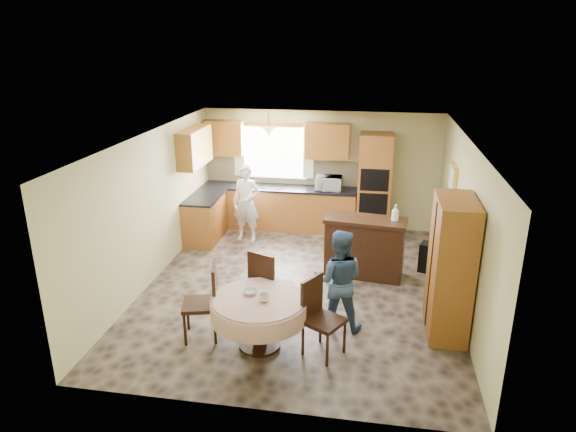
% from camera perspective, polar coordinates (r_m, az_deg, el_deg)
% --- Properties ---
extents(floor, '(5.00, 6.00, 0.01)m').
position_cam_1_polar(floor, '(8.63, 1.25, -7.90)').
color(floor, '#6B5B4B').
rests_on(floor, ground).
extents(ceiling, '(5.00, 6.00, 0.01)m').
position_cam_1_polar(ceiling, '(7.80, 1.39, 8.64)').
color(ceiling, white).
rests_on(ceiling, wall_back).
extents(wall_back, '(5.00, 0.02, 2.50)m').
position_cam_1_polar(wall_back, '(10.98, 3.60, 5.13)').
color(wall_back, tan).
rests_on(wall_back, floor).
extents(wall_front, '(5.00, 0.02, 2.50)m').
position_cam_1_polar(wall_front, '(5.44, -3.36, -10.55)').
color(wall_front, tan).
rests_on(wall_front, floor).
extents(wall_left, '(0.02, 6.00, 2.50)m').
position_cam_1_polar(wall_left, '(8.82, -14.98, 0.86)').
color(wall_left, tan).
rests_on(wall_left, floor).
extents(wall_right, '(0.02, 6.00, 2.50)m').
position_cam_1_polar(wall_right, '(8.17, 18.93, -1.03)').
color(wall_right, tan).
rests_on(wall_right, floor).
extents(window, '(1.40, 0.03, 1.10)m').
position_cam_1_polar(window, '(11.02, -1.58, 7.09)').
color(window, white).
rests_on(window, wall_back).
extents(curtain_left, '(0.22, 0.02, 1.15)m').
position_cam_1_polar(curtain_left, '(11.13, -5.46, 7.39)').
color(curtain_left, white).
rests_on(curtain_left, wall_back).
extents(curtain_right, '(0.22, 0.02, 1.15)m').
position_cam_1_polar(curtain_right, '(10.85, 2.28, 7.14)').
color(curtain_right, white).
rests_on(curtain_right, wall_back).
extents(base_cab_back, '(3.30, 0.60, 0.88)m').
position_cam_1_polar(base_cab_back, '(11.04, -1.04, 0.86)').
color(base_cab_back, '#B87131').
rests_on(base_cab_back, floor).
extents(counter_back, '(3.30, 0.64, 0.04)m').
position_cam_1_polar(counter_back, '(10.90, -1.06, 3.15)').
color(counter_back, black).
rests_on(counter_back, base_cab_back).
extents(base_cab_left, '(0.60, 1.20, 0.88)m').
position_cam_1_polar(base_cab_left, '(10.55, -9.18, -0.30)').
color(base_cab_left, '#B87131').
rests_on(base_cab_left, floor).
extents(counter_left, '(0.64, 1.20, 0.04)m').
position_cam_1_polar(counter_left, '(10.40, -9.31, 2.08)').
color(counter_left, black).
rests_on(counter_left, base_cab_left).
extents(backsplash, '(3.30, 0.02, 0.55)m').
position_cam_1_polar(backsplash, '(11.10, -0.79, 4.95)').
color(backsplash, beige).
rests_on(backsplash, wall_back).
extents(wall_cab_left, '(0.85, 0.33, 0.72)m').
position_cam_1_polar(wall_cab_left, '(11.07, -7.15, 8.64)').
color(wall_cab_left, '#B67D2D').
rests_on(wall_cab_left, wall_back).
extents(wall_cab_right, '(0.90, 0.33, 0.72)m').
position_cam_1_polar(wall_cab_right, '(10.66, 4.39, 8.31)').
color(wall_cab_right, '#B67D2D').
rests_on(wall_cab_right, wall_back).
extents(wall_cab_side, '(0.33, 1.20, 0.72)m').
position_cam_1_polar(wall_cab_side, '(10.20, -10.35, 7.54)').
color(wall_cab_side, '#B67D2D').
rests_on(wall_cab_side, wall_left).
extents(oven_tower, '(0.66, 0.62, 2.12)m').
position_cam_1_polar(oven_tower, '(10.67, 9.56, 3.41)').
color(oven_tower, '#B87131').
rests_on(oven_tower, floor).
extents(oven_upper, '(0.56, 0.01, 0.45)m').
position_cam_1_polar(oven_upper, '(10.32, 9.60, 3.95)').
color(oven_upper, black).
rests_on(oven_upper, oven_tower).
extents(oven_lower, '(0.56, 0.01, 0.45)m').
position_cam_1_polar(oven_lower, '(10.46, 9.45, 1.31)').
color(oven_lower, black).
rests_on(oven_lower, oven_tower).
extents(pendant, '(0.36, 0.36, 0.18)m').
position_cam_1_polar(pendant, '(10.46, -2.12, 9.31)').
color(pendant, beige).
rests_on(pendant, ceiling).
extents(sideboard, '(1.43, 0.74, 0.98)m').
position_cam_1_polar(sideboard, '(8.94, 8.50, -3.64)').
color(sideboard, '#341D0E').
rests_on(sideboard, floor).
extents(space_heater, '(0.45, 0.38, 0.53)m').
position_cam_1_polar(space_heater, '(9.39, 15.61, -4.51)').
color(space_heater, black).
rests_on(space_heater, floor).
extents(cupboard, '(0.51, 1.02, 1.94)m').
position_cam_1_polar(cupboard, '(7.37, 17.61, -5.48)').
color(cupboard, '#B87131').
rests_on(cupboard, floor).
extents(dining_table, '(1.28, 1.28, 0.73)m').
position_cam_1_polar(dining_table, '(6.86, -3.23, -10.28)').
color(dining_table, '#341D0E').
rests_on(dining_table, floor).
extents(chair_left, '(0.57, 0.57, 1.08)m').
position_cam_1_polar(chair_left, '(7.14, -9.08, -8.97)').
color(chair_left, '#341D0E').
rests_on(chair_left, floor).
extents(chair_back, '(0.61, 0.61, 1.08)m').
position_cam_1_polar(chair_back, '(7.49, -2.44, -7.27)').
color(chair_back, '#341D0E').
rests_on(chair_back, floor).
extents(chair_right, '(0.62, 0.62, 1.05)m').
position_cam_1_polar(chair_right, '(6.75, 3.46, -10.67)').
color(chair_right, '#341D0E').
rests_on(chair_right, floor).
extents(framed_picture, '(0.06, 0.60, 0.50)m').
position_cam_1_polar(framed_picture, '(9.25, 17.86, 3.95)').
color(framed_picture, gold).
rests_on(framed_picture, wall_right).
extents(microwave, '(0.54, 0.37, 0.30)m').
position_cam_1_polar(microwave, '(10.67, 4.54, 3.66)').
color(microwave, silver).
rests_on(microwave, counter_back).
extents(person_sink, '(0.61, 0.44, 1.56)m').
position_cam_1_polar(person_sink, '(10.31, -4.65, 1.43)').
color(person_sink, silver).
rests_on(person_sink, floor).
extents(person_dining, '(0.72, 0.56, 1.48)m').
position_cam_1_polar(person_dining, '(7.23, 5.62, -7.11)').
color(person_dining, '#344E73').
rests_on(person_dining, floor).
extents(bowl_sideboard, '(0.24, 0.24, 0.05)m').
position_cam_1_polar(bowl_sideboard, '(8.76, 5.75, -0.36)').
color(bowl_sideboard, '#B2B2B2').
rests_on(bowl_sideboard, sideboard).
extents(bottle_sideboard, '(0.16, 0.16, 0.34)m').
position_cam_1_polar(bottle_sideboard, '(8.71, 11.82, 0.18)').
color(bottle_sideboard, silver).
rests_on(bottle_sideboard, sideboard).
extents(cup_table, '(0.17, 0.17, 0.10)m').
position_cam_1_polar(cup_table, '(6.68, -2.65, -9.06)').
color(cup_table, '#B2B2B2').
rests_on(cup_table, dining_table).
extents(bowl_table, '(0.18, 0.18, 0.06)m').
position_cam_1_polar(bowl_table, '(6.88, -4.22, -8.42)').
color(bowl_table, '#B2B2B2').
rests_on(bowl_table, dining_table).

